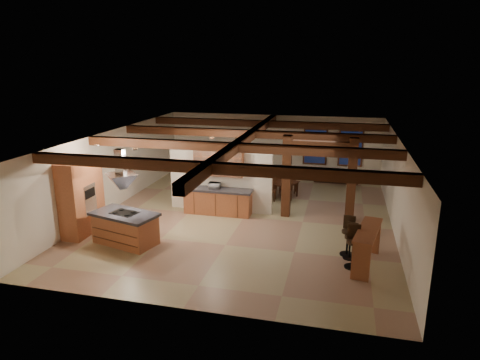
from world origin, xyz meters
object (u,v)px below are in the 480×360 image
object	(u,v)px
dining_table	(274,188)
sofa	(335,176)
bar_counter	(367,241)
kitchen_island	(125,228)

from	to	relation	value
dining_table	sofa	distance (m)	3.64
bar_counter	dining_table	bearing A→B (deg)	121.42
kitchen_island	bar_counter	distance (m)	7.00
kitchen_island	sofa	distance (m)	10.40
kitchen_island	sofa	xyz separation A→B (m)	(5.93, 8.54, -0.23)
sofa	bar_counter	bearing A→B (deg)	99.13
dining_table	sofa	bearing A→B (deg)	71.38
dining_table	sofa	xyz separation A→B (m)	(2.35, 2.78, -0.05)
kitchen_island	bar_counter	bearing A→B (deg)	1.57
dining_table	bar_counter	world-z (taller)	bar_counter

